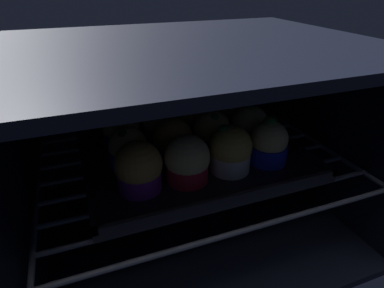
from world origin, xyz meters
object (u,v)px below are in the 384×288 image
Objects in this scene: muffin_row0_col1 at (187,161)px; muffin_row2_col3 at (229,113)px; muffin_row2_col0 at (121,128)px; muffin_row2_col2 at (196,116)px; muffin_row0_col3 at (269,143)px; muffin_row1_col3 at (249,127)px; muffin_row1_col1 at (173,140)px; muffin_row0_col2 at (230,150)px; muffin_row1_col0 at (128,149)px; muffin_row2_col1 at (160,125)px; muffin_row0_col0 at (139,168)px; muffin_row1_col2 at (212,133)px; baking_tray at (192,156)px.

muffin_row0_col1 reaches higher than muffin_row2_col3.
muffin_row2_col0 is 15.39cm from muffin_row2_col2.
muffin_row1_col3 is (0.28, 7.19, -0.07)cm from muffin_row0_col3.
muffin_row1_col1 is 0.90× the size of muffin_row2_col2.
muffin_row0_col1 is at bearing -177.60° from muffin_row0_col2.
muffin_row2_col1 is at bearing 44.57° from muffin_row1_col0.
muffin_row1_col1 is (7.88, 7.79, -0.40)cm from muffin_row0_col0.
muffin_row1_col3 is 1.04× the size of muffin_row2_col3.
muffin_row1_col2 is (0.09, 7.74, -0.24)cm from muffin_row0_col2.
muffin_row0_col2 is 1.02× the size of muffin_row1_col3.
muffin_row1_col0 is at bearing -91.76° from muffin_row2_col0.
muffin_row2_col2 reaches higher than muffin_row1_col0.
muffin_row2_col3 is at bearing 33.87° from muffin_row0_col0.
muffin_row2_col3 is (11.60, 8.04, 3.95)cm from baking_tray.
muffin_row0_col3 is 1.02× the size of muffin_row2_col2.
muffin_row0_col0 reaches higher than muffin_row1_col1.
muffin_row1_col3 is 24.61cm from muffin_row2_col0.
muffin_row2_col3 reaches higher than muffin_row1_col0.
muffin_row1_col2 is at bearing 177.11° from muffin_row1_col3.
muffin_row2_col2 reaches higher than muffin_row0_col0.
muffin_row2_col3 is (7.57, 7.81, -0.09)cm from muffin_row1_col2.
muffin_row1_col2 is at bearing -89.36° from muffin_row2_col2.
muffin_row2_col0 reaches higher than muffin_row1_col1.
muffin_row1_col2 is 7.75cm from muffin_row2_col2.
muffin_row2_col2 is 7.67cm from muffin_row2_col3.
muffin_row0_col0 is at bearing -153.66° from muffin_row1_col2.
muffin_row0_col3 is 27.60cm from muffin_row2_col0.
muffin_row2_col0 reaches higher than muffin_row2_col1.
muffin_row0_col0 is 7.67cm from muffin_row0_col1.
muffin_row2_col2 is at bearing 63.70° from baking_tray.
muffin_row0_col1 reaches higher than muffin_row1_col2.
muffin_row0_col1 is at bearing -91.53° from muffin_row1_col1.
muffin_row0_col2 and muffin_row2_col2 have the same top height.
muffin_row1_col2 is at bearing 134.53° from muffin_row0_col3.
muffin_row1_col3 is 1.15× the size of muffin_row2_col1.
muffin_row2_col2 is (15.39, -0.02, 0.21)cm from muffin_row2_col0.
muffin_row0_col2 is 10.89cm from muffin_row1_col1.
muffin_row1_col0 is at bearing -160.98° from muffin_row2_col3.
muffin_row1_col2 is at bearing 45.82° from muffin_row0_col1.
muffin_row0_col0 is 0.99× the size of muffin_row1_col3.
muffin_row2_col1 is at bearing -178.60° from muffin_row2_col3.
muffin_row1_col2 and muffin_row2_col3 have the same top height.
muffin_row0_col1 is 0.95× the size of muffin_row2_col2.
muffin_row0_col1 is 1.02× the size of muffin_row1_col2.
muffin_row1_col0 is at bearing -153.01° from muffin_row2_col2.
muffin_row1_col3 reaches higher than muffin_row1_col1.
muffin_row2_col1 is (7.77, 7.65, -0.11)cm from muffin_row1_col0.
muffin_row1_col2 reaches higher than muffin_row1_col1.
muffin_row0_col3 reaches higher than muffin_row1_col3.
muffin_row0_col3 is at bearing 1.81° from muffin_row0_col1.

